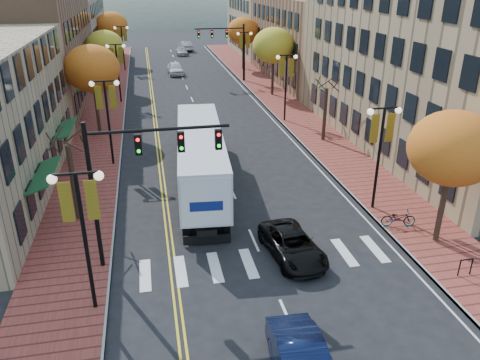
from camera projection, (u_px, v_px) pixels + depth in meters
ground at (274, 287)px, 20.34m from camera, size 200.00×200.00×0.00m
sidewalk_left at (106, 106)px, 47.84m from camera, size 4.00×85.00×0.15m
sidewalk_right at (276, 98)px, 51.09m from camera, size 4.00×85.00×0.15m
building_left_mid at (20, 49)px, 47.34m from camera, size 12.00×24.00×11.00m
building_left_far at (59, 31)px, 70.07m from camera, size 12.00×26.00×9.50m
building_right_near at (459, 47)px, 35.01m from camera, size 15.00×28.00×15.00m
building_right_mid at (329, 39)px, 59.35m from camera, size 15.00×24.00×10.00m
building_right_far at (281, 19)px, 78.88m from camera, size 15.00×20.00×11.00m
tree_left_a at (74, 183)px, 24.98m from camera, size 0.28×0.28×4.20m
tree_left_b at (92, 69)px, 38.05m from camera, size 4.48×4.48×7.21m
tree_left_c at (105, 46)px, 52.56m from camera, size 4.16×4.16×6.69m
tree_left_d at (112, 25)px, 68.48m from camera, size 4.61×4.61×7.42m
tree_right_a at (453, 148)px, 21.72m from camera, size 4.16×4.16×6.69m
tree_right_b at (325, 114)px, 37.21m from camera, size 0.28×0.28×4.20m
tree_right_c at (273, 46)px, 50.27m from camera, size 4.48×4.48×7.21m
tree_right_d at (243, 31)px, 64.69m from camera, size 4.35×4.35×7.00m
lamp_left_a at (82, 216)px, 17.25m from camera, size 1.96×0.36×6.05m
lamp_left_b at (107, 106)px, 31.61m from camera, size 1.96×0.36×6.05m
lamp_left_c at (117, 62)px, 47.75m from camera, size 1.96×0.36×6.05m
lamp_left_d at (122, 40)px, 63.90m from camera, size 1.96×0.36×6.05m
lamp_right_a at (381, 139)px, 25.35m from camera, size 1.96×0.36×6.05m
lamp_right_b at (286, 75)px, 41.49m from camera, size 1.96×0.36×6.05m
lamp_right_c at (244, 47)px, 57.64m from camera, size 1.96×0.36×6.05m
traffic_mast_near at (136, 166)px, 20.06m from camera, size 6.10×0.35×7.00m
traffic_mast_far at (228, 42)px, 57.02m from camera, size 6.10×0.34×7.00m
semi_truck at (200, 151)px, 29.30m from camera, size 3.81×16.07×3.98m
black_suv at (293, 245)px, 22.28m from camera, size 2.64×4.82×1.28m
car_far_white at (175, 68)px, 63.25m from camera, size 2.10×4.85×1.63m
car_far_silver at (182, 51)px, 78.60m from camera, size 1.85×4.37×1.26m
car_far_oncoming at (185, 46)px, 82.87m from camera, size 2.40×5.15×1.63m
bicycle at (398, 218)px, 24.80m from camera, size 1.89×0.96×0.95m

